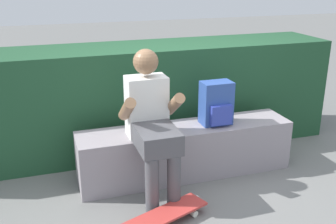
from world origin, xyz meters
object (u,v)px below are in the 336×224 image
bench_main (186,151)px  person_skater (151,119)px  skateboard_near_person (160,217)px  backpack_on_bench (217,104)px

bench_main → person_skater: 0.62m
bench_main → skateboard_near_person: 0.87m
backpack_on_bench → skateboard_near_person: bearing=-137.1°
skateboard_near_person → backpack_on_bench: size_ratio=2.05×
skateboard_near_person → backpack_on_bench: (0.76, 0.71, 0.60)m
skateboard_near_person → backpack_on_bench: bearing=42.9°
skateboard_near_person → person_skater: bearing=80.7°
backpack_on_bench → person_skater: bearing=-163.5°
bench_main → skateboard_near_person: bearing=-123.3°
bench_main → person_skater: person_skater is taller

